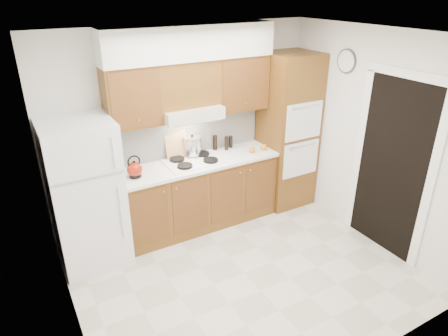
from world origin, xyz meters
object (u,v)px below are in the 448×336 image
Objects in this scene: fridge at (86,195)px; kettle at (135,169)px; stock_pot at (193,146)px; oven_cabinet at (287,132)px.

fridge reaches higher than kettle.
fridge is 7.27× the size of stock_pot.
oven_cabinet is 9.30× the size of stock_pot.
kettle is 0.77× the size of stock_pot.
stock_pot reaches higher than kettle.
fridge reaches higher than stock_pot.
oven_cabinet is at bearing 0.70° from fridge.
fridge is 0.78× the size of oven_cabinet.
fridge is at bearing -179.30° from oven_cabinet.
fridge is 0.61m from kettle.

